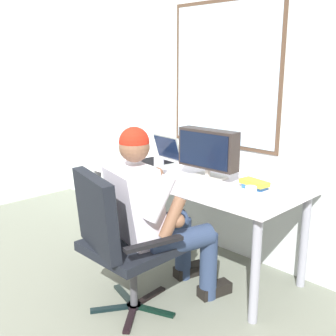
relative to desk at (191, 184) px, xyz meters
name	(u,v)px	position (x,y,z in m)	size (l,w,h in m)	color
wall_rear	(224,103)	(-0.05, 0.44, 0.59)	(4.97, 0.08, 2.51)	silver
desk	(191,184)	(0.00, 0.00, 0.00)	(1.76, 0.76, 0.75)	gray
office_chair	(117,235)	(0.13, -0.84, -0.13)	(0.70, 0.63, 0.95)	black
person_seated	(155,213)	(0.19, -0.57, -0.04)	(0.63, 0.86, 1.21)	navy
crt_monitor	(208,150)	(0.16, 0.00, 0.29)	(0.48, 0.20, 0.37)	beige
laptop	(160,155)	(-0.46, 0.10, 0.14)	(0.35, 0.33, 0.23)	gray
wine_glass	(159,164)	(-0.15, -0.21, 0.17)	(0.08, 0.08, 0.14)	silver
book_stack	(255,184)	(0.56, 0.02, 0.11)	(0.21, 0.13, 0.06)	#24579D
coffee_mug	(251,193)	(0.67, -0.20, 0.12)	(0.07, 0.07, 0.09)	silver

